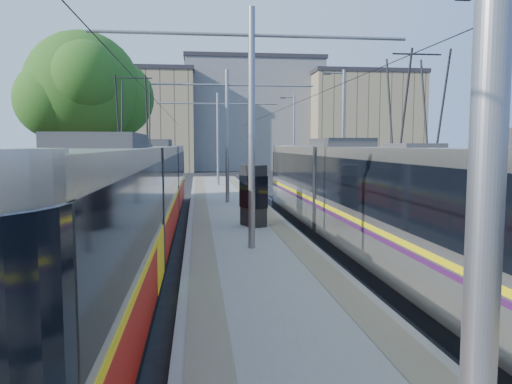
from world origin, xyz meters
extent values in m
cube|color=gray|center=(0.00, 17.00, 0.15)|extent=(4.00, 50.00, 0.30)
cube|color=gray|center=(-1.45, 17.00, 0.30)|extent=(0.70, 50.00, 0.01)
cube|color=gray|center=(1.45, 17.00, 0.30)|extent=(0.70, 50.00, 0.01)
cube|color=gray|center=(-4.32, 17.00, 0.01)|extent=(0.07, 70.00, 0.03)
cube|color=gray|center=(-2.88, 17.00, 0.01)|extent=(0.07, 70.00, 0.03)
cube|color=gray|center=(2.88, 17.00, 0.01)|extent=(0.07, 70.00, 0.03)
cube|color=gray|center=(4.32, 17.00, 0.01)|extent=(0.07, 70.00, 0.03)
cube|color=black|center=(-3.60, 10.00, 0.20)|extent=(2.30, 28.34, 0.40)
cube|color=beige|center=(-3.60, 10.00, 1.85)|extent=(2.40, 26.74, 2.90)
cube|color=black|center=(-3.60, 10.00, 2.35)|extent=(2.43, 26.74, 1.30)
cube|color=#DCB50B|center=(-3.60, 10.00, 1.45)|extent=(2.43, 26.74, 0.12)
cube|color=#B0120A|center=(-3.60, 10.00, 0.95)|extent=(2.42, 26.74, 1.10)
cube|color=#2D2D30|center=(-3.60, 10.00, 3.45)|extent=(1.68, 3.00, 0.30)
cube|color=black|center=(3.60, 4.93, 0.20)|extent=(2.30, 30.62, 0.40)
cube|color=#ABA69C|center=(3.60, 4.93, 1.85)|extent=(2.40, 29.02, 2.90)
cube|color=black|center=(3.60, 4.93, 2.35)|extent=(2.43, 29.02, 1.30)
cube|color=#D7C70B|center=(3.60, 4.93, 1.45)|extent=(2.43, 29.02, 0.12)
cube|color=#37123F|center=(3.60, 4.93, 1.30)|extent=(2.43, 29.02, 0.10)
cube|color=#2D2D30|center=(3.60, 4.93, 3.45)|extent=(1.68, 3.00, 0.30)
cylinder|color=gray|center=(0.00, -4.00, 3.80)|extent=(0.20, 0.20, 7.00)
cylinder|color=gray|center=(0.00, 8.00, 3.80)|extent=(0.20, 0.20, 7.00)
cylinder|color=gray|center=(0.00, 8.00, 6.50)|extent=(9.20, 0.10, 0.10)
cylinder|color=gray|center=(0.00, 20.00, 3.80)|extent=(0.20, 0.20, 7.00)
cylinder|color=gray|center=(0.00, 20.00, 6.50)|extent=(9.20, 0.10, 0.10)
cylinder|color=gray|center=(0.00, 32.00, 3.80)|extent=(0.20, 0.20, 7.00)
cylinder|color=gray|center=(0.00, 32.00, 6.50)|extent=(9.20, 0.10, 0.10)
cylinder|color=black|center=(-3.60, 17.00, 5.55)|extent=(0.02, 70.00, 0.02)
cylinder|color=black|center=(3.60, 17.00, 5.55)|extent=(0.02, 70.00, 0.02)
cylinder|color=gray|center=(-7.50, 18.00, 4.00)|extent=(0.18, 0.18, 8.00)
cube|color=#2D2D30|center=(-6.40, 18.00, 7.75)|extent=(0.50, 0.22, 0.12)
cylinder|color=gray|center=(-7.50, 34.00, 4.00)|extent=(0.18, 0.18, 8.00)
cube|color=#2D2D30|center=(-6.40, 34.00, 7.75)|extent=(0.50, 0.22, 0.12)
cylinder|color=gray|center=(7.50, 8.00, 4.00)|extent=(0.18, 0.18, 8.00)
cylinder|color=gray|center=(7.50, 24.00, 4.00)|extent=(0.18, 0.18, 8.00)
cube|color=#2D2D30|center=(6.40, 24.00, 7.75)|extent=(0.50, 0.22, 0.12)
cylinder|color=gray|center=(7.50, 40.00, 4.00)|extent=(0.18, 0.18, 8.00)
cube|color=#2D2D30|center=(6.40, 40.00, 7.75)|extent=(0.50, 0.22, 0.12)
cube|color=black|center=(0.50, 12.03, 1.46)|extent=(0.96, 1.16, 2.31)
cube|color=black|center=(0.50, 12.03, 1.61)|extent=(1.01, 1.22, 1.21)
cylinder|color=#382314|center=(-7.04, 18.53, 1.82)|extent=(0.50, 0.50, 3.65)
sphere|color=#184012|center=(-7.04, 18.53, 6.04)|extent=(5.47, 5.47, 5.47)
sphere|color=#184012|center=(-5.67, 19.44, 5.70)|extent=(3.87, 3.87, 3.87)
cube|color=gray|center=(-10.00, 60.00, 6.15)|extent=(16.00, 12.00, 12.30)
cube|color=#262328|center=(-10.00, 60.00, 12.55)|extent=(16.32, 12.24, 0.50)
cube|color=slate|center=(6.00, 64.00, 7.20)|extent=(18.00, 14.00, 14.41)
cube|color=#262328|center=(6.00, 64.00, 14.66)|extent=(18.36, 14.28, 0.50)
cube|color=gray|center=(20.00, 58.00, 6.14)|extent=(14.00, 10.00, 12.27)
cube|color=#262328|center=(20.00, 58.00, 12.52)|extent=(14.28, 10.20, 0.50)
camera|label=1|loc=(-1.59, -6.58, 3.36)|focal=35.00mm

